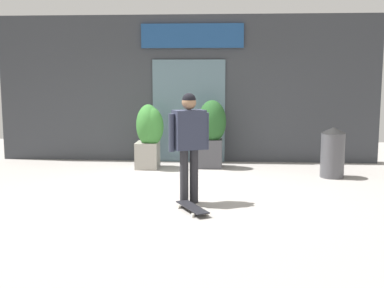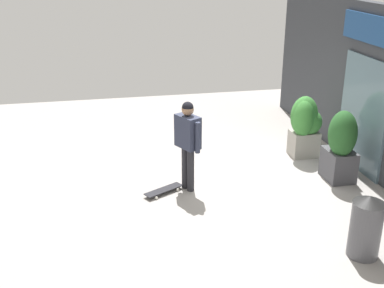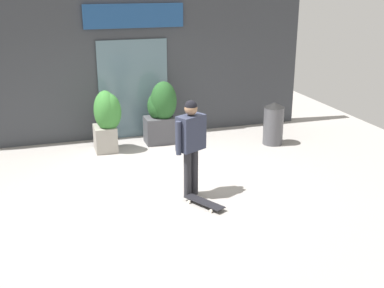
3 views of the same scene
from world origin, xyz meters
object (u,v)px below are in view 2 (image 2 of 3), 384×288
Objects in this scene: trash_bin at (366,226)px; planter_box_left at (305,123)px; skateboard at (164,190)px; planter_box_right at (341,145)px; skateboarder at (188,137)px.

planter_box_left is at bearing 169.76° from trash_bin.
skateboard is 3.41m from planter_box_right.
trash_bin is (3.58, -0.65, -0.26)m from planter_box_left.
planter_box_left is at bearing 173.93° from skateboarder.
skateboarder reaches higher than planter_box_left.
skateboarder is 1.75× the size of trash_bin.
planter_box_left reaches higher than skateboard.
skateboarder is 1.07m from skateboard.
planter_box_left is (-1.10, 3.16, 0.68)m from skateboard.
planter_box_right is (1.22, 0.19, -0.03)m from planter_box_left.
trash_bin is at bearing 101.79° from skateboarder.
planter_box_right is at bearing 160.59° from trash_bin.
skateboarder reaches higher than planter_box_right.
planter_box_left is 1.23m from planter_box_right.
skateboard is at bearing -70.78° from planter_box_left.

